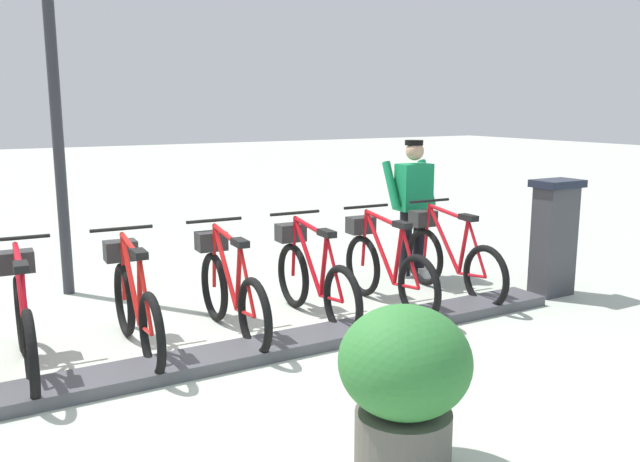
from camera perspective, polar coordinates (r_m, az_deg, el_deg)
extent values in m
plane|color=#B4BBAB|center=(5.61, -7.45, -10.99)|extent=(60.00, 60.00, 0.00)
cube|color=#47474C|center=(5.59, -7.46, -10.51)|extent=(0.44, 6.85, 0.10)
cube|color=#38383D|center=(7.70, 19.45, -0.86)|extent=(0.28, 0.44, 1.20)
cube|color=#194C8C|center=(7.74, 18.77, 1.87)|extent=(0.03, 0.30, 0.40)
cube|color=black|center=(7.60, 19.75, 3.87)|extent=(0.36, 0.52, 0.08)
torus|color=black|center=(7.02, 14.05, -3.87)|extent=(0.67, 0.10, 0.67)
torus|color=black|center=(7.81, 8.97, -2.20)|extent=(0.67, 0.10, 0.67)
cylinder|color=red|center=(7.49, 10.58, -0.62)|extent=(0.60, 0.07, 0.70)
cylinder|color=red|center=(7.23, 12.23, -1.37)|extent=(0.16, 0.05, 0.61)
cylinder|color=red|center=(7.39, 10.95, 1.58)|extent=(0.69, 0.08, 0.11)
cylinder|color=red|center=(7.18, 12.92, -3.72)|extent=(0.43, 0.05, 0.09)
cylinder|color=red|center=(7.07, 13.33, -1.47)|extent=(0.33, 0.05, 0.56)
cylinder|color=red|center=(7.72, 9.17, -0.02)|extent=(0.10, 0.04, 0.62)
cube|color=black|center=(7.13, 12.64, 1.14)|extent=(0.22, 0.11, 0.06)
cylinder|color=black|center=(7.64, 9.38, 2.58)|extent=(0.06, 0.54, 0.03)
cube|color=#2D2D2D|center=(7.76, 8.85, 1.08)|extent=(0.21, 0.29, 0.18)
torus|color=black|center=(6.46, 8.49, -4.92)|extent=(0.67, 0.10, 0.67)
torus|color=black|center=(7.31, 3.68, -2.98)|extent=(0.67, 0.10, 0.67)
cylinder|color=red|center=(6.96, 5.16, -1.34)|extent=(0.60, 0.07, 0.70)
cylinder|color=red|center=(6.69, 6.73, -2.17)|extent=(0.16, 0.05, 0.61)
cylinder|color=red|center=(6.86, 5.47, 1.02)|extent=(0.69, 0.08, 0.11)
cylinder|color=red|center=(6.64, 7.41, -4.72)|extent=(0.43, 0.05, 0.09)
cylinder|color=red|center=(6.52, 7.78, -2.30)|extent=(0.33, 0.05, 0.56)
cylinder|color=red|center=(7.22, 3.83, -0.66)|extent=(0.10, 0.04, 0.62)
cube|color=black|center=(6.58, 7.08, 0.53)|extent=(0.22, 0.11, 0.06)
cylinder|color=black|center=(7.13, 3.99, 2.11)|extent=(0.06, 0.54, 0.03)
cube|color=#2D2D2D|center=(7.26, 3.52, 0.51)|extent=(0.21, 0.29, 0.18)
torus|color=black|center=(5.98, 1.95, -6.10)|extent=(0.67, 0.10, 0.67)
torus|color=black|center=(6.88, -2.34, -3.84)|extent=(0.67, 0.10, 0.67)
cylinder|color=red|center=(6.52, -1.08, -2.14)|extent=(0.60, 0.07, 0.70)
cylinder|color=red|center=(6.23, 0.32, -3.08)|extent=(0.16, 0.05, 0.61)
cylinder|color=red|center=(6.40, -0.85, 0.37)|extent=(0.69, 0.08, 0.11)
cylinder|color=red|center=(6.17, 0.98, -5.84)|extent=(0.43, 0.05, 0.09)
cylinder|color=red|center=(6.04, 1.26, -3.25)|extent=(0.33, 0.05, 0.56)
cylinder|color=red|center=(6.79, -2.25, -1.39)|extent=(0.10, 0.04, 0.62)
cube|color=black|center=(6.10, 0.58, -0.19)|extent=(0.22, 0.11, 0.06)
cylinder|color=black|center=(6.69, -2.16, 1.56)|extent=(0.06, 0.54, 0.03)
cube|color=#2D2D2D|center=(6.83, -2.54, -0.13)|extent=(0.21, 0.29, 0.18)
torus|color=black|center=(5.59, -5.65, -7.36)|extent=(0.67, 0.10, 0.67)
torus|color=black|center=(6.54, -9.08, -4.75)|extent=(0.67, 0.10, 0.67)
cylinder|color=red|center=(6.16, -8.15, -3.01)|extent=(0.60, 0.07, 0.70)
cylinder|color=red|center=(5.85, -7.02, -4.07)|extent=(0.16, 0.05, 0.61)
cylinder|color=red|center=(6.04, -8.03, -0.37)|extent=(0.69, 0.08, 0.11)
cylinder|color=red|center=(5.79, -6.43, -7.02)|extent=(0.43, 0.05, 0.09)
cylinder|color=red|center=(5.65, -6.28, -4.29)|extent=(0.33, 0.05, 0.56)
cylinder|color=red|center=(6.44, -9.07, -2.18)|extent=(0.10, 0.04, 0.62)
cube|color=black|center=(5.72, -6.89, -1.01)|extent=(0.22, 0.11, 0.06)
cylinder|color=black|center=(6.34, -9.08, 0.92)|extent=(0.06, 0.54, 0.03)
cube|color=#2D2D2D|center=(6.48, -9.33, -0.85)|extent=(0.21, 0.29, 0.18)
torus|color=black|center=(5.32, -14.25, -8.62)|extent=(0.67, 0.10, 0.67)
torus|color=black|center=(6.30, -16.46, -5.67)|extent=(0.67, 0.10, 0.67)
cylinder|color=red|center=(5.90, -15.96, -3.93)|extent=(0.60, 0.07, 0.70)
cylinder|color=red|center=(5.59, -15.23, -5.09)|extent=(0.16, 0.05, 0.61)
cylinder|color=red|center=(5.78, -16.00, -1.19)|extent=(0.69, 0.08, 0.11)
cylinder|color=red|center=(5.53, -14.75, -8.21)|extent=(0.43, 0.05, 0.09)
cylinder|color=red|center=(5.38, -14.76, -5.38)|extent=(0.33, 0.05, 0.56)
cylinder|color=red|center=(6.20, -16.56, -3.01)|extent=(0.10, 0.04, 0.62)
cube|color=black|center=(5.45, -15.27, -1.91)|extent=(0.22, 0.11, 0.06)
cylinder|color=black|center=(6.09, -16.69, 0.19)|extent=(0.06, 0.54, 0.03)
cube|color=#2D2D2D|center=(6.24, -16.77, -1.63)|extent=(0.21, 0.29, 0.18)
torus|color=black|center=(5.18, -23.61, -9.76)|extent=(0.67, 0.10, 0.67)
torus|color=black|center=(6.17, -24.32, -6.54)|extent=(0.67, 0.10, 0.67)
cylinder|color=red|center=(5.77, -24.33, -4.82)|extent=(0.60, 0.07, 0.70)
cylinder|color=red|center=(5.45, -24.08, -6.07)|extent=(0.16, 0.05, 0.61)
cylinder|color=red|center=(5.64, -24.53, -2.04)|extent=(0.69, 0.08, 0.11)
cylinder|color=red|center=(5.39, -23.76, -9.29)|extent=(0.43, 0.05, 0.09)
cylinder|color=red|center=(5.24, -23.96, -6.41)|extent=(0.33, 0.05, 0.56)
cylinder|color=red|center=(6.07, -24.52, -3.84)|extent=(0.10, 0.04, 0.62)
cube|color=black|center=(5.31, -24.32, -2.83)|extent=(0.22, 0.11, 0.06)
cylinder|color=black|center=(5.96, -24.77, -0.58)|extent=(0.06, 0.54, 0.03)
cube|color=#2D2D2D|center=(6.11, -24.67, -2.42)|extent=(0.21, 0.29, 0.18)
cube|color=white|center=(8.25, 7.01, -3.48)|extent=(0.27, 0.12, 0.10)
cube|color=white|center=(8.28, 8.74, -3.48)|extent=(0.27, 0.12, 0.10)
cylinder|color=black|center=(8.12, 7.36, -0.97)|extent=(0.15, 0.15, 0.82)
cylinder|color=black|center=(8.24, 8.52, -0.84)|extent=(0.15, 0.15, 0.82)
cube|color=#16874E|center=(8.07, 8.07, 3.76)|extent=(0.28, 0.41, 0.56)
cylinder|color=#16874E|center=(8.01, 6.13, 3.95)|extent=(0.34, 0.12, 0.57)
cylinder|color=#16874E|center=(8.30, 9.16, 4.12)|extent=(0.34, 0.12, 0.57)
sphere|color=tan|center=(8.03, 8.15, 6.81)|extent=(0.22, 0.22, 0.22)
cylinder|color=black|center=(8.04, 8.09, 7.53)|extent=(0.22, 0.22, 0.06)
cylinder|color=#2D2D33|center=(7.69, -21.76, 9.65)|extent=(0.12, 0.12, 4.04)
cylinder|color=#59544C|center=(4.03, 7.13, -17.35)|extent=(0.56, 0.56, 0.35)
ellipsoid|color=#327834|center=(3.83, 7.30, -11.08)|extent=(0.76, 0.76, 0.64)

